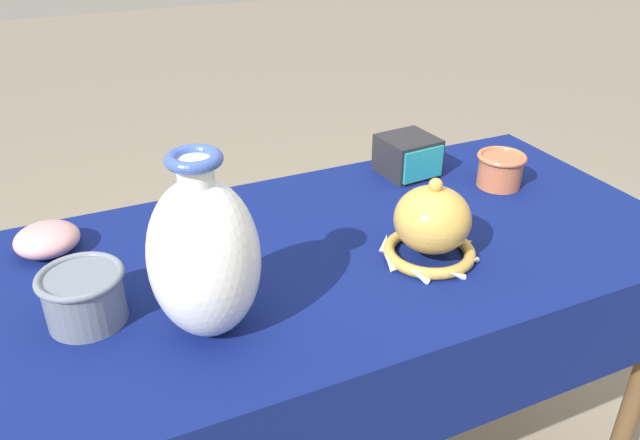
# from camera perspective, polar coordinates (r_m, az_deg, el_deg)

# --- Properties ---
(display_table) EXTENTS (1.32, 0.67, 0.79)m
(display_table) POSITION_cam_1_polar(r_m,az_deg,el_deg) (1.25, 2.90, -5.63)
(display_table) COLOR brown
(display_table) RESTS_ON ground_plane
(vase_tall_bulbous) EXTENTS (0.17, 0.17, 0.30)m
(vase_tall_bulbous) POSITION_cam_1_polar(r_m,az_deg,el_deg) (0.93, -10.54, -3.30)
(vase_tall_bulbous) COLOR white
(vase_tall_bulbous) RESTS_ON display_table
(vase_dome_bell) EXTENTS (0.18, 0.18, 0.17)m
(vase_dome_bell) POSITION_cam_1_polar(r_m,az_deg,el_deg) (1.15, 10.17, -0.58)
(vase_dome_bell) COLOR gold
(vase_dome_bell) RESTS_ON display_table
(mosaic_tile_box) EXTENTS (0.13, 0.13, 0.09)m
(mosaic_tile_box) POSITION_cam_1_polar(r_m,az_deg,el_deg) (1.49, 8.04, 5.84)
(mosaic_tile_box) COLOR #232328
(mosaic_tile_box) RESTS_ON display_table
(cup_wide_slate) EXTENTS (0.13, 0.13, 0.09)m
(cup_wide_slate) POSITION_cam_1_polar(r_m,az_deg,el_deg) (1.05, -20.79, -6.46)
(cup_wide_slate) COLOR slate
(cup_wide_slate) RESTS_ON display_table
(bowl_shallow_rose) EXTENTS (0.12, 0.12, 0.05)m
(bowl_shallow_rose) POSITION_cam_1_polar(r_m,az_deg,el_deg) (1.27, -23.69, -1.62)
(bowl_shallow_rose) COLOR #D19399
(bowl_shallow_rose) RESTS_ON display_table
(cup_wide_terracotta) EXTENTS (0.11, 0.11, 0.08)m
(cup_wide_terracotta) POSITION_cam_1_polar(r_m,az_deg,el_deg) (1.47, 16.15, 4.52)
(cup_wide_terracotta) COLOR #BC6642
(cup_wide_terracotta) RESTS_ON display_table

